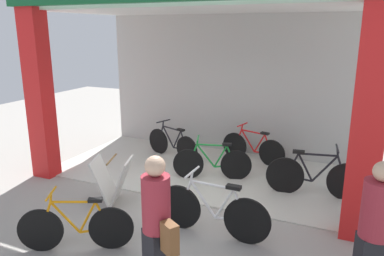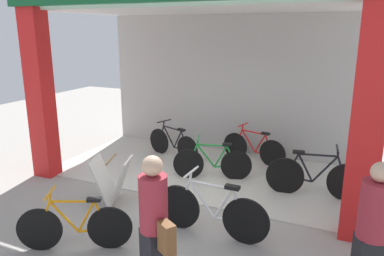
{
  "view_description": "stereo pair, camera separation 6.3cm",
  "coord_description": "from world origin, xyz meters",
  "px_view_note": "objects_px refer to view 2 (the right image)",
  "views": [
    {
      "loc": [
        2.81,
        -5.52,
        2.97
      ],
      "look_at": [
        0.0,
        0.78,
        1.15
      ],
      "focal_mm": 35.2,
      "sensor_mm": 36.0,
      "label": 1
    },
    {
      "loc": [
        2.87,
        -5.5,
        2.97
      ],
      "look_at": [
        0.0,
        0.78,
        1.15
      ],
      "focal_mm": 35.2,
      "sensor_mm": 36.0,
      "label": 2
    }
  ],
  "objects_px": {
    "bicycle_parked_1": "(211,211)",
    "pedestrian_1": "(155,228)",
    "bicycle_inside_2": "(315,177)",
    "bicycle_parked_0": "(75,226)",
    "bicycle_inside_0": "(173,144)",
    "bicycle_inside_3": "(253,148)",
    "bicycle_inside_1": "(213,163)",
    "pedestrian_2": "(373,235)",
    "sandwich_board_sign": "(112,181)"
  },
  "relations": [
    {
      "from": "pedestrian_1",
      "to": "pedestrian_2",
      "type": "xyz_separation_m",
      "value": [
        2.16,
        0.83,
        -0.0
      ]
    },
    {
      "from": "pedestrian_2",
      "to": "bicycle_inside_2",
      "type": "bearing_deg",
      "value": 108.05
    },
    {
      "from": "bicycle_parked_0",
      "to": "bicycle_parked_1",
      "type": "xyz_separation_m",
      "value": [
        1.57,
        1.12,
        0.04
      ]
    },
    {
      "from": "bicycle_inside_3",
      "to": "pedestrian_2",
      "type": "distance_m",
      "value": 4.67
    },
    {
      "from": "bicycle_inside_3",
      "to": "bicycle_inside_2",
      "type": "bearing_deg",
      "value": -41.3
    },
    {
      "from": "pedestrian_2",
      "to": "bicycle_inside_3",
      "type": "bearing_deg",
      "value": 120.76
    },
    {
      "from": "bicycle_inside_0",
      "to": "bicycle_parked_0",
      "type": "height_order",
      "value": "same"
    },
    {
      "from": "bicycle_inside_2",
      "to": "bicycle_inside_3",
      "type": "bearing_deg",
      "value": 138.7
    },
    {
      "from": "bicycle_parked_0",
      "to": "sandwich_board_sign",
      "type": "bearing_deg",
      "value": 106.1
    },
    {
      "from": "bicycle_parked_1",
      "to": "sandwich_board_sign",
      "type": "relative_size",
      "value": 2.12
    },
    {
      "from": "bicycle_inside_2",
      "to": "pedestrian_1",
      "type": "height_order",
      "value": "pedestrian_1"
    },
    {
      "from": "bicycle_inside_2",
      "to": "pedestrian_2",
      "type": "relative_size",
      "value": 1.04
    },
    {
      "from": "bicycle_inside_2",
      "to": "pedestrian_2",
      "type": "distance_m",
      "value": 2.85
    },
    {
      "from": "bicycle_inside_0",
      "to": "bicycle_inside_3",
      "type": "relative_size",
      "value": 0.98
    },
    {
      "from": "pedestrian_1",
      "to": "pedestrian_2",
      "type": "bearing_deg",
      "value": 21.12
    },
    {
      "from": "bicycle_inside_0",
      "to": "bicycle_parked_0",
      "type": "xyz_separation_m",
      "value": [
        0.54,
        -3.97,
        0.0
      ]
    },
    {
      "from": "bicycle_inside_3",
      "to": "bicycle_parked_1",
      "type": "xyz_separation_m",
      "value": [
        0.29,
        -3.32,
        0.04
      ]
    },
    {
      "from": "bicycle_inside_0",
      "to": "bicycle_parked_1",
      "type": "relative_size",
      "value": 0.86
    },
    {
      "from": "bicycle_inside_3",
      "to": "bicycle_parked_1",
      "type": "distance_m",
      "value": 3.33
    },
    {
      "from": "bicycle_inside_1",
      "to": "bicycle_parked_0",
      "type": "relative_size",
      "value": 1.07
    },
    {
      "from": "bicycle_inside_3",
      "to": "pedestrian_1",
      "type": "height_order",
      "value": "pedestrian_1"
    },
    {
      "from": "sandwich_board_sign",
      "to": "pedestrian_1",
      "type": "xyz_separation_m",
      "value": [
        1.91,
        -1.81,
        0.46
      ]
    },
    {
      "from": "sandwich_board_sign",
      "to": "bicycle_parked_1",
      "type": "bearing_deg",
      "value": -8.7
    },
    {
      "from": "bicycle_parked_0",
      "to": "bicycle_parked_1",
      "type": "height_order",
      "value": "bicycle_parked_1"
    },
    {
      "from": "bicycle_parked_1",
      "to": "pedestrian_1",
      "type": "distance_m",
      "value": 1.58
    },
    {
      "from": "bicycle_inside_0",
      "to": "pedestrian_2",
      "type": "xyz_separation_m",
      "value": [
        4.2,
        -3.52,
        0.52
      ]
    },
    {
      "from": "bicycle_inside_0",
      "to": "bicycle_inside_2",
      "type": "relative_size",
      "value": 0.86
    },
    {
      "from": "bicycle_inside_3",
      "to": "pedestrian_2",
      "type": "relative_size",
      "value": 0.91
    },
    {
      "from": "bicycle_inside_0",
      "to": "sandwich_board_sign",
      "type": "height_order",
      "value": "bicycle_inside_0"
    },
    {
      "from": "bicycle_inside_1",
      "to": "bicycle_inside_3",
      "type": "relative_size",
      "value": 0.98
    },
    {
      "from": "pedestrian_1",
      "to": "bicycle_inside_3",
      "type": "bearing_deg",
      "value": 92.6
    },
    {
      "from": "bicycle_inside_2",
      "to": "bicycle_parked_0",
      "type": "height_order",
      "value": "bicycle_inside_2"
    },
    {
      "from": "bicycle_inside_2",
      "to": "pedestrian_1",
      "type": "relative_size",
      "value": 1.03
    },
    {
      "from": "bicycle_inside_3",
      "to": "pedestrian_2",
      "type": "height_order",
      "value": "pedestrian_2"
    },
    {
      "from": "sandwich_board_sign",
      "to": "pedestrian_2",
      "type": "distance_m",
      "value": 4.2
    },
    {
      "from": "bicycle_inside_0",
      "to": "pedestrian_1",
      "type": "bearing_deg",
      "value": -64.9
    },
    {
      "from": "bicycle_inside_2",
      "to": "bicycle_inside_0",
      "type": "bearing_deg",
      "value": 165.6
    },
    {
      "from": "bicycle_parked_1",
      "to": "pedestrian_1",
      "type": "bearing_deg",
      "value": -92.65
    },
    {
      "from": "bicycle_inside_2",
      "to": "sandwich_board_sign",
      "type": "bearing_deg",
      "value": -152.04
    },
    {
      "from": "bicycle_parked_1",
      "to": "sandwich_board_sign",
      "type": "bearing_deg",
      "value": 171.3
    },
    {
      "from": "bicycle_inside_3",
      "to": "bicycle_parked_0",
      "type": "xyz_separation_m",
      "value": [
        -1.28,
        -4.44,
        0.0
      ]
    },
    {
      "from": "bicycle_inside_3",
      "to": "bicycle_inside_0",
      "type": "bearing_deg",
      "value": -165.58
    },
    {
      "from": "pedestrian_1",
      "to": "pedestrian_2",
      "type": "height_order",
      "value": "pedestrian_1"
    },
    {
      "from": "sandwich_board_sign",
      "to": "pedestrian_1",
      "type": "height_order",
      "value": "pedestrian_1"
    },
    {
      "from": "bicycle_inside_1",
      "to": "bicycle_inside_2",
      "type": "distance_m",
      "value": 1.99
    },
    {
      "from": "bicycle_inside_2",
      "to": "bicycle_inside_3",
      "type": "distance_m",
      "value": 2.0
    },
    {
      "from": "bicycle_inside_0",
      "to": "bicycle_inside_2",
      "type": "height_order",
      "value": "bicycle_inside_2"
    },
    {
      "from": "bicycle_inside_0",
      "to": "bicycle_inside_3",
      "type": "height_order",
      "value": "bicycle_inside_0"
    },
    {
      "from": "bicycle_inside_2",
      "to": "bicycle_parked_1",
      "type": "distance_m",
      "value": 2.34
    },
    {
      "from": "bicycle_inside_0",
      "to": "bicycle_inside_1",
      "type": "bearing_deg",
      "value": -32.21
    }
  ]
}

